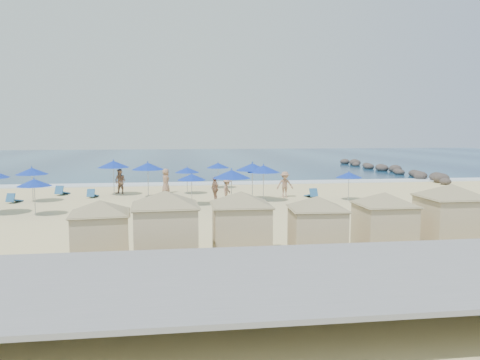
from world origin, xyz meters
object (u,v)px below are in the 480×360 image
(umbrella_2, at_px, (32,171))
(cabana_5, at_px, (451,209))
(umbrella_6, at_px, (192,177))
(umbrella_7, at_px, (187,170))
(rock_jetty, at_px, (387,169))
(umbrella_10, at_px, (252,167))
(beachgoer_3, at_px, (285,185))
(umbrella_5, at_px, (148,166))
(umbrella_9, at_px, (218,165))
(umbrella_3, at_px, (34,183))
(umbrella_4, at_px, (113,164))
(beachgoer_5, at_px, (227,190))
(umbrella_8, at_px, (264,169))
(cabana_1, at_px, (165,218))
(cabana_3, at_px, (317,219))
(umbrella_11, at_px, (349,175))
(beachgoer_2, at_px, (215,189))
(beachgoer_1, at_px, (120,181))
(cabana_2, at_px, (241,216))
(cabana_0, at_px, (100,225))
(umbrella_12, at_px, (231,174))
(trash_bin, at_px, (160,231))
(cabana_4, at_px, (384,215))
(beachgoer_4, at_px, (166,181))

(umbrella_2, bearing_deg, cabana_5, -37.68)
(umbrella_6, bearing_deg, cabana_5, -52.56)
(umbrella_6, relative_size, umbrella_7, 1.00)
(rock_jetty, relative_size, umbrella_7, 12.69)
(umbrella_10, xyz_separation_m, beachgoer_3, (2.53, 1.05, -1.37))
(umbrella_5, xyz_separation_m, umbrella_9, (5.42, 4.98, -0.36))
(umbrella_3, bearing_deg, umbrella_9, 44.68)
(umbrella_4, xyz_separation_m, beachgoer_5, (7.90, -4.34, -1.52))
(umbrella_10, bearing_deg, umbrella_8, -45.19)
(cabana_1, relative_size, cabana_3, 1.14)
(umbrella_10, height_order, beachgoer_5, umbrella_10)
(umbrella_8, bearing_deg, cabana_3, -92.75)
(umbrella_8, height_order, umbrella_11, umbrella_8)
(umbrella_4, relative_size, beachgoer_2, 1.56)
(umbrella_9, relative_size, beachgoer_3, 1.18)
(cabana_3, bearing_deg, umbrella_8, 87.25)
(beachgoer_1, bearing_deg, cabana_2, -42.82)
(umbrella_2, relative_size, umbrella_5, 0.92)
(umbrella_9, bearing_deg, beachgoer_3, -54.98)
(cabana_3, distance_m, umbrella_7, 19.10)
(cabana_3, xyz_separation_m, beachgoer_2, (-2.57, 14.52, -0.63))
(umbrella_4, bearing_deg, beachgoer_5, -28.78)
(cabana_1, distance_m, cabana_3, 5.54)
(umbrella_4, distance_m, beachgoer_3, 12.62)
(beachgoer_1, xyz_separation_m, beachgoer_3, (11.87, -3.53, -0.02))
(cabana_5, height_order, umbrella_7, cabana_5)
(umbrella_2, bearing_deg, beachgoer_1, 32.70)
(beachgoer_3, bearing_deg, umbrella_9, 124.37)
(umbrella_4, distance_m, beachgoer_5, 9.14)
(cabana_0, height_order, umbrella_12, cabana_0)
(umbrella_4, xyz_separation_m, umbrella_8, (10.35, -4.46, -0.10))
(umbrella_10, relative_size, beachgoer_1, 1.40)
(cabana_5, bearing_deg, rock_jetty, 68.44)
(trash_bin, height_order, umbrella_7, umbrella_7)
(cabana_4, bearing_deg, umbrella_4, 124.11)
(umbrella_2, distance_m, umbrella_10, 14.69)
(umbrella_3, bearing_deg, cabana_0, -63.99)
(cabana_4, bearing_deg, beachgoer_2, 110.57)
(beachgoer_4, bearing_deg, umbrella_9, -64.88)
(cabana_3, bearing_deg, umbrella_2, 132.38)
(umbrella_5, bearing_deg, cabana_3, -67.29)
(cabana_2, xyz_separation_m, umbrella_11, (9.29, 13.42, 0.17))
(cabana_1, xyz_separation_m, beachgoer_4, (-0.37, 19.54, -0.74))
(cabana_4, distance_m, umbrella_6, 14.58)
(cabana_0, height_order, cabana_3, cabana_3)
(cabana_4, bearing_deg, trash_bin, 158.29)
(umbrella_6, distance_m, beachgoer_1, 8.17)
(umbrella_9, xyz_separation_m, beachgoer_5, (-0.10, -7.62, -1.11))
(umbrella_5, height_order, umbrella_7, umbrella_5)
(umbrella_6, height_order, umbrella_10, umbrella_10)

